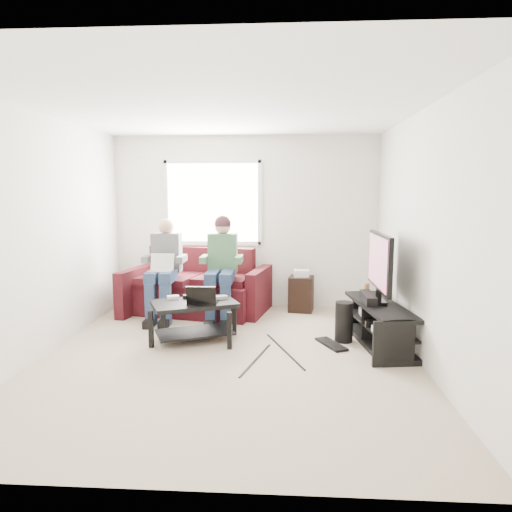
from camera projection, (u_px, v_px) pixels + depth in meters
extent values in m
plane|color=tan|center=(229.00, 356.00, 4.92)|extent=(4.50, 4.50, 0.00)
plane|color=white|center=(226.00, 107.00, 4.56)|extent=(4.50, 4.50, 0.00)
plane|color=silver|center=(246.00, 222.00, 6.96)|extent=(4.50, 0.00, 4.50)
plane|color=silver|center=(178.00, 275.00, 2.52)|extent=(4.50, 0.00, 4.50)
plane|color=silver|center=(41.00, 235.00, 4.86)|extent=(0.00, 4.50, 4.50)
plane|color=silver|center=(424.00, 237.00, 4.62)|extent=(0.00, 4.50, 4.50)
cube|color=white|center=(213.00, 203.00, 6.94)|extent=(1.40, 0.01, 1.20)
cube|color=silver|center=(213.00, 203.00, 6.93)|extent=(1.48, 0.04, 1.28)
cube|color=#411013|center=(198.00, 297.00, 6.68)|extent=(1.81, 1.21, 0.46)
cube|color=#411013|center=(202.00, 262.00, 7.00)|extent=(1.67, 0.54, 0.47)
cube|color=#411013|center=(136.00, 290.00, 6.72)|extent=(0.35, 0.99, 0.66)
cube|color=#411013|center=(259.00, 292.00, 6.61)|extent=(0.35, 0.99, 0.66)
cube|color=#411013|center=(170.00, 279.00, 6.64)|extent=(0.91, 0.91, 0.10)
cube|color=#411013|center=(225.00, 279.00, 6.59)|extent=(0.91, 0.91, 0.10)
cube|color=navy|center=(154.00, 276.00, 6.18)|extent=(0.16, 0.45, 0.14)
cube|color=navy|center=(168.00, 276.00, 6.17)|extent=(0.16, 0.45, 0.14)
cube|color=navy|center=(151.00, 304.00, 6.05)|extent=(0.13, 0.13, 0.56)
cube|color=navy|center=(166.00, 305.00, 6.03)|extent=(0.13, 0.13, 0.56)
cube|color=slate|center=(167.00, 253.00, 6.46)|extent=(0.40, 0.22, 0.55)
sphere|color=tan|center=(166.00, 226.00, 6.43)|extent=(0.22, 0.22, 0.22)
cube|color=navy|center=(212.00, 277.00, 6.13)|extent=(0.16, 0.45, 0.14)
cube|color=navy|center=(227.00, 277.00, 6.12)|extent=(0.16, 0.45, 0.14)
cube|color=navy|center=(211.00, 305.00, 6.00)|extent=(0.13, 0.13, 0.56)
cube|color=navy|center=(226.00, 306.00, 5.99)|extent=(0.13, 0.13, 0.56)
cube|color=#565959|center=(223.00, 253.00, 6.41)|extent=(0.40, 0.22, 0.55)
sphere|color=tan|center=(223.00, 227.00, 6.38)|extent=(0.22, 0.22, 0.22)
sphere|color=#351A21|center=(223.00, 224.00, 6.37)|extent=(0.23, 0.23, 0.23)
cube|color=black|center=(194.00, 304.00, 5.37)|extent=(1.11, 0.92, 0.05)
cube|color=black|center=(195.00, 332.00, 5.42)|extent=(1.01, 0.82, 0.02)
cube|color=black|center=(151.00, 329.00, 5.17)|extent=(0.05, 0.05, 0.43)
cube|color=black|center=(229.00, 331.00, 5.12)|extent=(0.05, 0.05, 0.43)
cube|color=black|center=(163.00, 317.00, 5.69)|extent=(0.05, 0.05, 0.43)
cube|color=black|center=(234.00, 318.00, 5.63)|extent=(0.05, 0.05, 0.43)
cube|color=silver|center=(173.00, 297.00, 5.50)|extent=(0.16, 0.13, 0.04)
cube|color=black|center=(189.00, 296.00, 5.55)|extent=(0.16, 0.13, 0.04)
cube|color=gray|center=(221.00, 297.00, 5.49)|extent=(0.17, 0.15, 0.04)
cube|color=black|center=(380.00, 306.00, 5.25)|extent=(0.62, 1.48, 0.04)
cube|color=black|center=(379.00, 324.00, 5.28)|extent=(0.58, 1.41, 0.03)
cube|color=black|center=(379.00, 342.00, 5.31)|extent=(0.62, 1.48, 0.06)
cube|color=black|center=(394.00, 344.00, 4.59)|extent=(0.43, 0.10, 0.48)
cube|color=black|center=(368.00, 309.00, 5.97)|extent=(0.43, 0.10, 0.48)
cube|color=black|center=(378.00, 300.00, 5.34)|extent=(0.12, 0.40, 0.04)
cube|color=black|center=(379.00, 294.00, 5.33)|extent=(0.06, 0.06, 0.12)
cube|color=black|center=(380.00, 261.00, 5.28)|extent=(0.05, 1.10, 0.65)
cube|color=#C62E68|center=(377.00, 261.00, 5.28)|extent=(0.01, 1.01, 0.58)
cube|color=black|center=(368.00, 298.00, 5.35)|extent=(0.12, 0.50, 0.10)
cylinder|color=#9E7644|center=(366.00, 288.00, 5.87)|extent=(0.08, 0.08, 0.12)
cube|color=silver|center=(387.00, 331.00, 4.88)|extent=(0.30, 0.22, 0.06)
cube|color=gray|center=(374.00, 313.00, 5.57)|extent=(0.34, 0.26, 0.08)
cube|color=black|center=(380.00, 321.00, 5.23)|extent=(0.38, 0.30, 0.07)
cylinder|color=black|center=(344.00, 322.00, 5.38)|extent=(0.21, 0.21, 0.48)
cube|color=black|center=(331.00, 344.00, 5.26)|extent=(0.36, 0.51, 0.03)
cube|color=black|center=(301.00, 294.00, 6.78)|extent=(0.35, 0.35, 0.52)
cube|color=silver|center=(301.00, 273.00, 6.74)|extent=(0.22, 0.18, 0.10)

